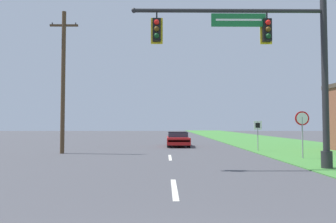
{
  "coord_description": "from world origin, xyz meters",
  "views": [
    {
      "loc": [
        -0.26,
        -2.61,
        1.85
      ],
      "look_at": [
        0.0,
        26.94,
        3.11
      ],
      "focal_mm": 32.0,
      "sensor_mm": 36.0,
      "label": 1
    }
  ],
  "objects_px": {
    "stop_sign": "(302,124)",
    "route_sign_post": "(258,129)",
    "signal_mast": "(277,61)",
    "utility_pole_near": "(63,79)",
    "car_ahead": "(178,139)"
  },
  "relations": [
    {
      "from": "car_ahead",
      "to": "stop_sign",
      "type": "xyz_separation_m",
      "value": [
        6.28,
        -9.17,
        1.26
      ]
    },
    {
      "from": "stop_sign",
      "to": "route_sign_post",
      "type": "distance_m",
      "value": 4.62
    },
    {
      "from": "route_sign_post",
      "to": "signal_mast",
      "type": "bearing_deg",
      "value": -101.55
    },
    {
      "from": "signal_mast",
      "to": "car_ahead",
      "type": "xyz_separation_m",
      "value": [
        -3.62,
        12.77,
        -3.89
      ]
    },
    {
      "from": "signal_mast",
      "to": "stop_sign",
      "type": "relative_size",
      "value": 3.32
    },
    {
      "from": "signal_mast",
      "to": "utility_pole_near",
      "type": "xyz_separation_m",
      "value": [
        -11.2,
        6.7,
        0.21
      ]
    },
    {
      "from": "utility_pole_near",
      "to": "stop_sign",
      "type": "bearing_deg",
      "value": -12.64
    },
    {
      "from": "signal_mast",
      "to": "route_sign_post",
      "type": "relative_size",
      "value": 4.09
    },
    {
      "from": "stop_sign",
      "to": "route_sign_post",
      "type": "xyz_separation_m",
      "value": [
        -1.0,
        4.5,
        -0.34
      ]
    },
    {
      "from": "signal_mast",
      "to": "route_sign_post",
      "type": "xyz_separation_m",
      "value": [
        1.66,
        8.1,
        -2.97
      ]
    },
    {
      "from": "stop_sign",
      "to": "route_sign_post",
      "type": "height_order",
      "value": "stop_sign"
    },
    {
      "from": "stop_sign",
      "to": "route_sign_post",
      "type": "relative_size",
      "value": 1.23
    },
    {
      "from": "utility_pole_near",
      "to": "route_sign_post",
      "type": "bearing_deg",
      "value": 6.19
    },
    {
      "from": "signal_mast",
      "to": "stop_sign",
      "type": "bearing_deg",
      "value": 53.6
    },
    {
      "from": "signal_mast",
      "to": "stop_sign",
      "type": "height_order",
      "value": "signal_mast"
    }
  ]
}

